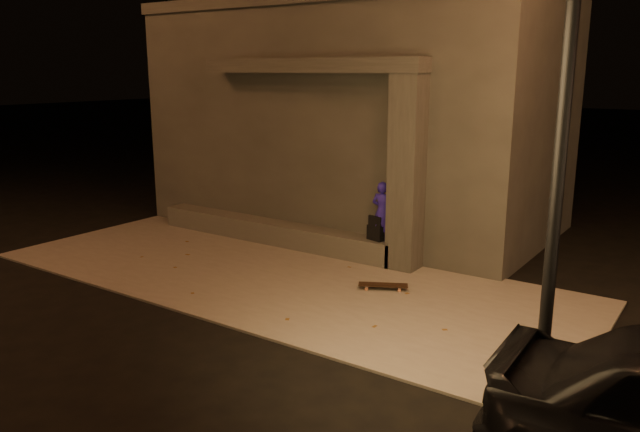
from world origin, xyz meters
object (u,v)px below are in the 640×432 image
Objects in this scene: skateboarder at (382,211)px; backpack at (377,231)px; skateboard at (383,285)px; column at (407,174)px; street_lamp_0 at (573,5)px.

skateboarder reaches higher than backpack.
skateboard is (0.87, -1.30, -0.54)m from backpack.
skateboard is (0.27, -1.30, -1.72)m from column.
street_lamp_0 reaches higher than backpack.
backpack is 6.55m from street_lamp_0.
column is at bearing 177.95° from skateboarder.
backpack is (-0.10, 0.00, -0.41)m from skateboarder.
skateboard is at bearing -41.66° from backpack.
column is 0.92m from skateboarder.
skateboarder is 1.37× the size of skateboard.
skateboard is (0.77, -1.30, -0.95)m from skateboarder.
street_lamp_0 reaches higher than skateboard.
backpack is at bearing 95.45° from skateboard.
backpack is 0.58× the size of skateboard.
column reaches higher than backpack.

